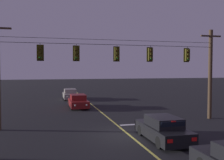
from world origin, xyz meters
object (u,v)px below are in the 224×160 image
Objects in this scene: traffic_light_left_inner at (76,53)px; traffic_light_rightmost at (187,55)px; traffic_light_centre at (117,54)px; car_waiting_near_lane at (163,129)px; car_oncoming_trailing at (70,94)px; traffic_light_leftmost at (40,53)px; traffic_light_right_inner at (150,54)px; car_oncoming_lead at (78,102)px.

traffic_light_left_inner is 8.75m from traffic_light_rightmost.
traffic_light_centre is 5.78m from traffic_light_rightmost.
traffic_light_left_inner is at bearing 131.40° from car_waiting_near_lane.
car_oncoming_trailing is (-7.87, 16.22, -4.53)m from traffic_light_rightmost.
traffic_light_leftmost is at bearing 180.00° from traffic_light_left_inner.
traffic_light_right_inner is 10.66m from car_oncoming_lead.
traffic_light_rightmost is at bearing -64.12° from car_oncoming_trailing.
traffic_light_centre is 16.97m from car_oncoming_trailing.
traffic_light_left_inner is at bearing 180.00° from traffic_light_right_inner.
traffic_light_right_inner is (5.61, 0.00, 0.00)m from traffic_light_left_inner.
traffic_light_centre is at bearing -82.68° from car_oncoming_trailing.
traffic_light_leftmost reaches higher than car_waiting_near_lane.
traffic_light_right_inner is 0.28× the size of car_oncoming_trailing.
traffic_light_rightmost is (5.78, 0.00, 0.00)m from traffic_light_centre.
car_oncoming_lead is 7.71m from car_oncoming_trailing.
car_oncoming_lead is at bearing 118.02° from traffic_light_right_inner.
traffic_light_leftmost is at bearing 180.00° from traffic_light_centre.
traffic_light_leftmost is at bearing -112.57° from car_oncoming_lead.
car_oncoming_lead and car_oncoming_trailing have the same top height.
traffic_light_centre is 0.28× the size of car_oncoming_trailing.
car_waiting_near_lane is (4.31, -4.89, -4.53)m from traffic_light_left_inner.
traffic_light_right_inner is at bearing 0.00° from traffic_light_leftmost.
car_oncoming_trailing is (-3.42, 21.10, -0.00)m from car_waiting_near_lane.
traffic_light_centre is at bearing -77.48° from car_oncoming_lead.
traffic_light_right_inner is (8.07, 0.00, 0.00)m from traffic_light_leftmost.
car_waiting_near_lane and car_oncoming_trailing have the same top height.
car_waiting_near_lane is (6.77, -4.89, -4.53)m from traffic_light_leftmost.
car_oncoming_lead is (3.54, 8.51, -4.53)m from traffic_light_leftmost.
traffic_light_right_inner is 0.28× the size of car_oncoming_lead.
traffic_light_right_inner is at bearing -61.98° from car_oncoming_lead.
car_oncoming_trailing is at bearing 99.21° from car_waiting_near_lane.
traffic_light_centre is 1.00× the size of traffic_light_rightmost.
traffic_light_rightmost is (3.14, 0.00, 0.00)m from traffic_light_right_inner.
traffic_light_right_inner is 17.49m from car_oncoming_trailing.
traffic_light_left_inner is at bearing -93.13° from car_oncoming_trailing.
traffic_light_right_inner reaches higher than car_oncoming_lead.
traffic_light_centre is at bearing 0.00° from traffic_light_leftmost.
traffic_light_left_inner is 5.61m from traffic_light_right_inner.
car_oncoming_trailing is at bearing 86.87° from traffic_light_left_inner.
traffic_light_centre is 6.80m from car_waiting_near_lane.
car_oncoming_lead is at bearing -88.57° from car_oncoming_trailing.
traffic_light_centre is 1.00× the size of traffic_light_right_inner.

